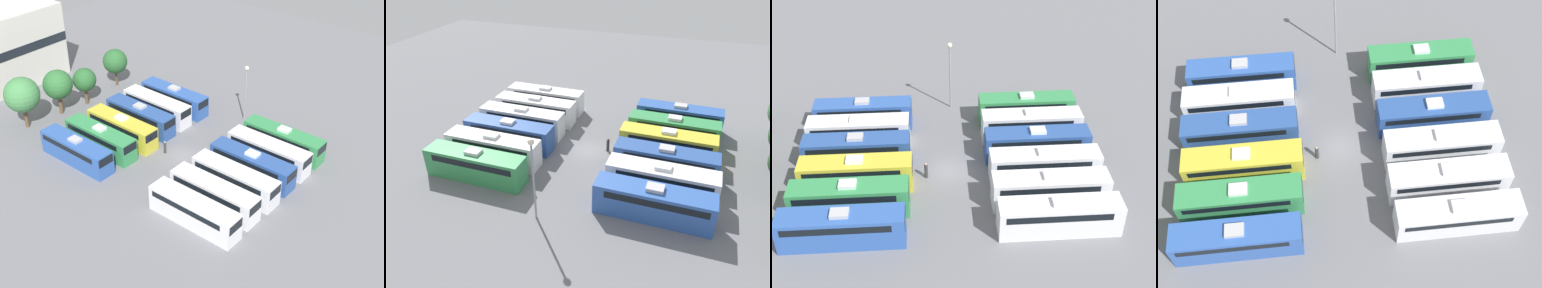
% 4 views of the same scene
% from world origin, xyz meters
% --- Properties ---
extents(ground_plane, '(113.91, 113.91, 0.00)m').
position_xyz_m(ground_plane, '(0.00, 0.00, 0.00)').
color(ground_plane, slate).
extents(bus_0, '(2.63, 11.05, 3.53)m').
position_xyz_m(bus_0, '(-9.31, -9.45, 1.75)').
color(bus_0, silver).
rests_on(bus_0, ground_plane).
extents(bus_1, '(2.63, 11.05, 3.53)m').
position_xyz_m(bus_1, '(-5.57, -9.36, 1.75)').
color(bus_1, white).
rests_on(bus_1, ground_plane).
extents(bus_2, '(2.63, 11.05, 3.53)m').
position_xyz_m(bus_2, '(-1.80, -9.54, 1.75)').
color(bus_2, silver).
rests_on(bus_2, ground_plane).
extents(bus_3, '(2.63, 11.05, 3.53)m').
position_xyz_m(bus_3, '(1.96, -9.45, 1.75)').
color(bus_3, '#284C93').
rests_on(bus_3, ground_plane).
extents(bus_4, '(2.63, 11.05, 3.53)m').
position_xyz_m(bus_4, '(5.67, -9.49, 1.75)').
color(bus_4, silver).
rests_on(bus_4, ground_plane).
extents(bus_5, '(2.63, 11.05, 3.53)m').
position_xyz_m(bus_5, '(9.30, -9.50, 1.75)').
color(bus_5, '#338C4C').
rests_on(bus_5, ground_plane).
extents(bus_6, '(2.63, 11.05, 3.53)m').
position_xyz_m(bus_6, '(-9.49, 9.69, 1.75)').
color(bus_6, '#2D56A8').
rests_on(bus_6, ground_plane).
extents(bus_7, '(2.63, 11.05, 3.53)m').
position_xyz_m(bus_7, '(-5.61, 9.42, 1.75)').
color(bus_7, '#338C4C').
rests_on(bus_7, ground_plane).
extents(bus_8, '(2.63, 11.05, 3.53)m').
position_xyz_m(bus_8, '(-1.90, 9.16, 1.75)').
color(bus_8, gold).
rests_on(bus_8, ground_plane).
extents(bus_9, '(2.63, 11.05, 3.53)m').
position_xyz_m(bus_9, '(2.02, 9.47, 1.75)').
color(bus_9, '#284C93').
rests_on(bus_9, ground_plane).
extents(bus_10, '(2.63, 11.05, 3.53)m').
position_xyz_m(bus_10, '(5.60, 9.58, 1.75)').
color(bus_10, white).
rests_on(bus_10, ground_plane).
extents(bus_11, '(2.63, 11.05, 3.53)m').
position_xyz_m(bus_11, '(9.30, 9.39, 1.75)').
color(bus_11, '#2D56A8').
rests_on(bus_11, ground_plane).
extents(worker_person, '(0.36, 0.36, 1.78)m').
position_xyz_m(worker_person, '(-0.83, 2.30, 0.83)').
color(worker_person, '#333338').
rests_on(worker_person, ground_plane).
extents(light_pole, '(0.60, 0.60, 8.52)m').
position_xyz_m(light_pole, '(12.99, -0.85, 5.71)').
color(light_pole, gray).
rests_on(light_pole, ground_plane).
extents(tree_0, '(4.99, 4.99, 7.60)m').
position_xyz_m(tree_0, '(-8.14, 22.07, 5.08)').
color(tree_0, brown).
rests_on(tree_0, ground_plane).
extents(tree_1, '(4.33, 4.33, 6.87)m').
position_xyz_m(tree_1, '(-2.49, 21.44, 4.67)').
color(tree_1, brown).
rests_on(tree_1, ground_plane).
extents(tree_2, '(3.57, 3.57, 5.75)m').
position_xyz_m(tree_2, '(1.96, 20.84, 3.92)').
color(tree_2, brown).
rests_on(tree_2, ground_plane).
extents(tree_3, '(3.94, 3.94, 6.17)m').
position_xyz_m(tree_3, '(9.27, 21.81, 4.18)').
color(tree_3, brown).
rests_on(tree_3, ground_plane).
extents(depot_building, '(15.04, 10.33, 12.16)m').
position_xyz_m(depot_building, '(0.24, 36.82, 6.15)').
color(depot_building, beige).
rests_on(depot_building, ground_plane).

